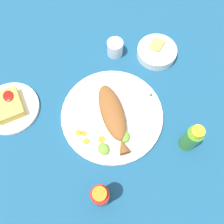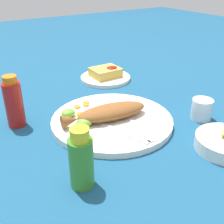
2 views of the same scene
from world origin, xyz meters
name	(u,v)px [view 2 (image 2 of 2)]	position (x,y,z in m)	size (l,w,h in m)	color
ground_plane	(112,123)	(0.00, 0.00, 0.00)	(4.00, 4.00, 0.00)	navy
main_plate	(112,121)	(0.00, 0.00, 0.01)	(0.36, 0.36, 0.02)	white
fried_fish	(108,112)	(-0.01, 0.00, 0.04)	(0.27, 0.11, 0.04)	brown
fork_near	(138,128)	(0.03, -0.09, 0.02)	(0.05, 0.18, 0.00)	silver
fork_far	(124,133)	(-0.02, -0.09, 0.02)	(0.07, 0.18, 0.00)	silver
carrot_slice_near	(86,105)	(-0.03, 0.12, 0.02)	(0.02, 0.02, 0.00)	orange
carrot_slice_mid	(86,102)	(-0.02, 0.13, 0.02)	(0.02, 0.02, 0.00)	orange
carrot_slice_far	(77,107)	(-0.06, 0.12, 0.02)	(0.02, 0.02, 0.00)	orange
carrot_slice_extra	(80,114)	(-0.07, 0.07, 0.02)	(0.02, 0.02, 0.00)	orange
lime_wedge_main	(68,113)	(-0.11, 0.08, 0.03)	(0.04, 0.04, 0.02)	#6BB233
lime_wedge_side	(84,122)	(-0.09, 0.00, 0.03)	(0.05, 0.04, 0.03)	#6BB233
hot_sauce_bottle_red	(14,103)	(-0.24, 0.15, 0.07)	(0.05, 0.05, 0.15)	#B21914
hot_sauce_bottle_green	(81,160)	(-0.20, -0.19, 0.07)	(0.05, 0.05, 0.14)	#3D8428
salt_cup	(201,110)	(0.25, -0.12, 0.03)	(0.06, 0.06, 0.06)	silver
side_plate_fries	(106,78)	(0.18, 0.32, 0.01)	(0.21, 0.21, 0.01)	white
fries_pile	(106,72)	(0.18, 0.32, 0.03)	(0.11, 0.09, 0.04)	gold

